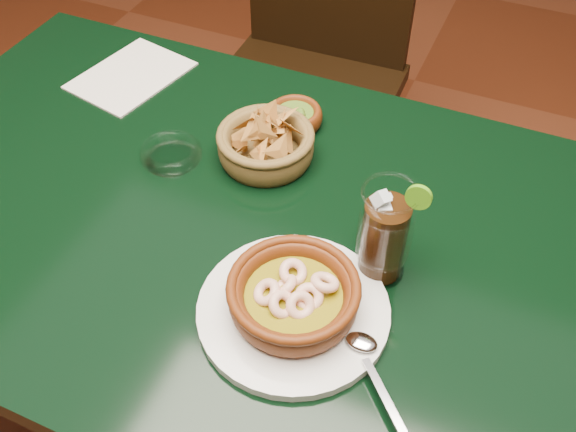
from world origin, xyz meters
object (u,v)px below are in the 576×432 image
at_px(dining_table, 217,248).
at_px(shrimp_plate, 294,300).
at_px(chip_basket, 266,144).
at_px(dining_chair, 310,66).
at_px(cola_drink, 384,234).

xyz_separation_m(dining_table, shrimp_plate, (0.20, -0.13, 0.13)).
bearing_deg(shrimp_plate, dining_table, 146.12).
xyz_separation_m(dining_table, chip_basket, (0.03, 0.14, 0.13)).
relative_size(dining_table, dining_chair, 1.21).
bearing_deg(dining_table, cola_drink, -2.88).
height_order(dining_table, chip_basket, chip_basket).
bearing_deg(dining_chair, cola_drink, -61.32).
bearing_deg(chip_basket, dining_table, -101.45).
relative_size(dining_chair, shrimp_plate, 3.03).
height_order(shrimp_plate, chip_basket, chip_basket).
height_order(dining_chair, cola_drink, dining_chair).
bearing_deg(cola_drink, shrimp_plate, -124.80).
bearing_deg(shrimp_plate, chip_basket, 121.60).
distance_m(dining_chair, chip_basket, 0.64).
bearing_deg(cola_drink, chip_basket, 148.18).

